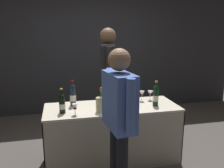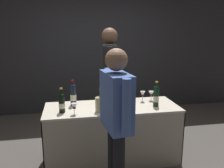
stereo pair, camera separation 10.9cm
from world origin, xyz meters
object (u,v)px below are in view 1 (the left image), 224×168
Objects in this scene: tasting_table at (112,123)px; vendor_presenter at (108,74)px; wine_glass_near_vendor at (150,93)px; display_bottle_0 at (73,95)px; wine_glass_mid at (75,107)px; flower_vase at (100,103)px; featured_wine_bottle at (156,95)px; taster_foreground_right at (119,112)px; wine_glass_near_taster at (142,94)px.

vendor_presenter reaches higher than tasting_table.
wine_glass_near_vendor is (0.59, 0.16, 0.34)m from tasting_table.
vendor_presenter is at bearing 40.46° from display_bottle_0.
wine_glass_mid is 1.03m from vendor_presenter.
display_bottle_0 is 0.44m from flower_vase.
featured_wine_bottle is at bearing -95.61° from wine_glass_near_vendor.
wine_glass_near_taster is at bearing -38.91° from taster_foreground_right.
vendor_presenter reaches higher than display_bottle_0.
tasting_table is at bearing -162.84° from wine_glass_near_taster.
flower_vase is at bearing -137.28° from tasting_table.
taster_foreground_right reaches higher than wine_glass_mid.
flower_vase is at bearing 6.64° from wine_glass_mid.
wine_glass_near_vendor is at bearing 55.77° from vendor_presenter.
featured_wine_bottle is at bearing 6.18° from wine_glass_mid.
display_bottle_0 is at bearing -179.23° from wine_glass_near_vendor.
featured_wine_bottle is at bearing 42.42° from vendor_presenter.
wine_glass_near_taster is at bearing 114.00° from featured_wine_bottle.
vendor_presenter is (-0.51, 0.47, 0.21)m from wine_glass_near_vendor.
vendor_presenter is at bearing 82.86° from tasting_table.
taster_foreground_right reaches higher than tasting_table.
taster_foreground_right is (-0.66, -0.64, 0.04)m from featured_wine_bottle.
wine_glass_near_vendor is 0.09× the size of taster_foreground_right.
featured_wine_bottle reaches higher than tasting_table.
wine_glass_mid is (-1.08, -0.37, -0.00)m from wine_glass_near_vendor.
tasting_table is 12.02× the size of wine_glass_near_taster.
flower_vase reaches higher than tasting_table.
wine_glass_near_vendor is (0.02, 0.25, -0.04)m from featured_wine_bottle.
tasting_table is 0.63m from wine_glass_mid.
display_bottle_0 is 1.08m from wine_glass_near_vendor.
taster_foreground_right is at bearing -127.52° from wine_glass_near_vendor.
wine_glass_mid is (0.00, -0.35, -0.05)m from display_bottle_0.
featured_wine_bottle is 0.26m from wine_glass_near_taster.
wine_glass_near_taster reaches higher than wine_glass_mid.
wine_glass_near_vendor is 0.73m from vendor_presenter.
wine_glass_mid is at bearing -173.36° from flower_vase.
taster_foreground_right is at bearing 1.29° from vendor_presenter.
wine_glass_near_vendor is (1.08, 0.01, -0.05)m from display_bottle_0.
featured_wine_bottle is 0.98× the size of display_bottle_0.
display_bottle_0 is 1.08× the size of flower_vase.
display_bottle_0 reaches higher than wine_glass_mid.
flower_vase is at bearing -174.01° from featured_wine_bottle.
wine_glass_near_vendor is at bearing 23.02° from flower_vase.
featured_wine_bottle reaches higher than wine_glass_near_taster.
featured_wine_bottle is at bearing -66.00° from wine_glass_near_taster.
wine_glass_near_taster reaches higher than tasting_table.
wine_glass_near_vendor is 0.43× the size of flower_vase.
wine_glass_near_vendor is 0.95× the size of wine_glass_near_taster.
featured_wine_bottle is at bearing -12.64° from display_bottle_0.
tasting_table is 0.98× the size of vendor_presenter.
tasting_table is at bearing 42.72° from flower_vase.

